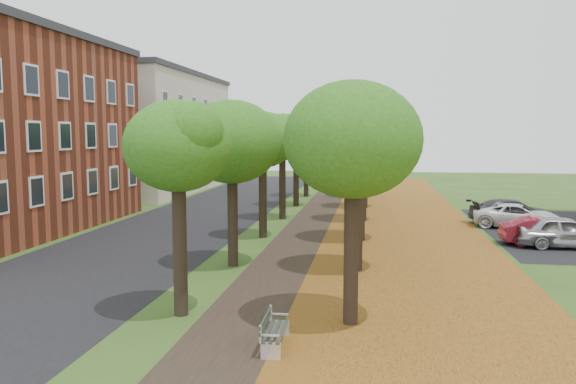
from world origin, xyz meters
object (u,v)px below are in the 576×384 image
at_px(car_red, 545,231).
at_px(car_grey, 512,211).
at_px(bench, 273,331).
at_px(car_silver, 564,232).
at_px(car_white, 518,216).

height_order(car_red, car_grey, car_grey).
xyz_separation_m(bench, car_silver, (10.88, 13.57, 0.32)).
bearing_deg(car_white, bench, 164.53).
relative_size(car_grey, car_white, 1.02).
bearing_deg(car_silver, car_red, 56.64).
bearing_deg(car_grey, car_silver, 172.71).
height_order(car_silver, car_white, car_silver).
bearing_deg(car_silver, car_grey, 5.70).
bearing_deg(bench, car_white, -29.72).
height_order(car_red, car_white, car_white).
bearing_deg(car_white, car_silver, -159.45).
bearing_deg(car_red, car_silver, -123.49).
height_order(car_grey, car_white, car_grey).
distance_m(car_red, car_white, 4.79).
bearing_deg(car_red, bench, 143.68).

